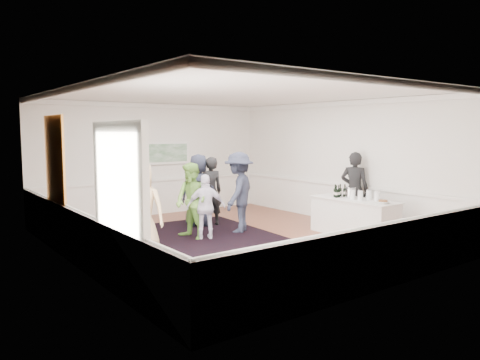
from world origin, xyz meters
TOP-DOWN VIEW (x-y plane):
  - floor at (0.00, 0.00)m, footprint 8.00×8.00m
  - ceiling at (0.00, 0.00)m, footprint 7.00×8.00m
  - wall_left at (-3.50, 0.00)m, footprint 0.02×8.00m
  - wall_right at (3.50, 0.00)m, footprint 0.02×8.00m
  - wall_back at (0.00, 4.00)m, footprint 7.00×0.02m
  - wall_front at (0.00, -4.00)m, footprint 7.00×0.02m
  - wainscoting at (0.00, 0.00)m, footprint 7.00×8.00m
  - mirror at (-3.45, 1.30)m, footprint 0.05×1.25m
  - doorway at (-3.45, -1.90)m, footprint 0.10×1.78m
  - landscape_painting at (0.40, 3.95)m, footprint 1.44×0.06m
  - area_rug at (-0.51, 0.55)m, footprint 3.60×4.53m
  - serving_table at (2.48, -1.27)m, footprint 0.80×2.11m
  - bartender at (3.20, -0.66)m, footprint 0.72×0.82m
  - guest_tan at (-2.19, 0.09)m, footprint 1.06×1.00m
  - guest_green at (-0.71, 0.68)m, footprint 0.78×0.93m
  - guest_lilac at (-0.48, 0.45)m, footprint 0.92×0.71m
  - guest_dark_a at (0.55, 0.62)m, footprint 1.43×1.30m
  - guest_dark_b at (0.40, 1.65)m, footprint 0.71×0.53m
  - guest_navy at (0.16, 1.80)m, footprint 1.06×1.03m
  - wine_bottles at (2.48, -0.81)m, footprint 0.38×0.26m
  - juice_pitchers at (2.50, -1.53)m, footprint 0.34×0.62m
  - ice_bucket at (2.57, -1.06)m, footprint 0.26×0.26m
  - nut_bowl at (2.43, -2.08)m, footprint 0.28×0.28m

SIDE VIEW (x-z plane):
  - floor at x=0.00m, z-range 0.00..0.00m
  - area_rug at x=-0.51m, z-range 0.00..0.02m
  - serving_table at x=2.48m, z-range 0.00..0.86m
  - wainscoting at x=0.00m, z-range 0.00..1.00m
  - guest_lilac at x=-0.48m, z-range 0.00..1.46m
  - guest_green at x=-0.71m, z-range 0.00..1.71m
  - guest_dark_b at x=0.40m, z-range 0.00..1.77m
  - nut_bowl at x=2.43m, z-range 0.85..0.93m
  - guest_tan at x=-2.19m, z-range 0.00..1.82m
  - guest_navy at x=0.16m, z-range 0.00..1.84m
  - bartender at x=3.20m, z-range 0.00..1.90m
  - guest_dark_a at x=0.55m, z-range 0.00..1.92m
  - ice_bucket at x=2.57m, z-range 0.84..1.09m
  - juice_pitchers at x=2.50m, z-range 0.85..1.09m
  - wine_bottles at x=2.48m, z-range 0.85..1.16m
  - doorway at x=-3.45m, z-range 0.14..2.70m
  - wall_left at x=-3.50m, z-range 0.00..3.20m
  - wall_right at x=3.50m, z-range 0.00..3.20m
  - wall_back at x=0.00m, z-range 0.00..3.20m
  - wall_front at x=0.00m, z-range 0.00..3.20m
  - landscape_painting at x=0.40m, z-range 1.45..2.11m
  - mirror at x=-3.45m, z-range 0.88..2.73m
  - ceiling at x=0.00m, z-range 3.19..3.21m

